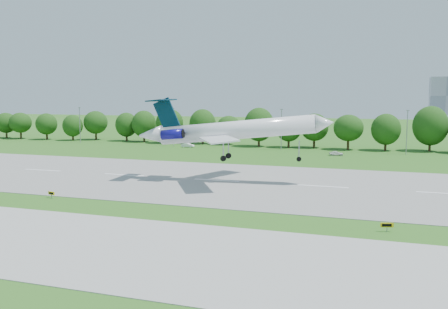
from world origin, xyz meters
TOP-DOWN VIEW (x-y plane):
  - ground at (0.00, 0.00)m, footprint 600.00×600.00m
  - runway at (0.00, 25.00)m, footprint 400.00×45.00m
  - taxiway at (0.00, -18.00)m, footprint 400.00×23.00m
  - tree_line at (0.00, 92.00)m, footprint 288.40×8.40m
  - light_poles at (-2.50, 82.00)m, footprint 175.90×0.25m
  - airliner at (-17.97, 24.82)m, footprint 37.34×26.95m
  - taxi_sign_left at (-39.32, 1.39)m, footprint 1.42×0.55m
  - taxi_sign_centre at (11.22, -2.25)m, footprint 1.52×0.60m
  - service_vehicle_a at (-49.36, 80.26)m, footprint 4.03×1.46m
  - service_vehicle_b at (-2.89, 73.15)m, footprint 3.97×2.38m

SIDE VIEW (x-z plane):
  - ground at x=0.00m, z-range 0.00..0.00m
  - runway at x=0.00m, z-range 0.00..0.08m
  - taxiway at x=0.00m, z-range 0.00..0.08m
  - service_vehicle_b at x=-2.89m, z-range 0.00..1.27m
  - service_vehicle_a at x=-49.36m, z-range 0.00..1.32m
  - taxi_sign_left at x=-39.32m, z-range 0.24..1.24m
  - taxi_sign_centre at x=11.22m, z-range 0.26..1.33m
  - tree_line at x=0.00m, z-range 0.99..11.39m
  - light_poles at x=-2.50m, z-range 0.24..12.43m
  - airliner at x=-17.97m, z-range 3.85..15.55m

